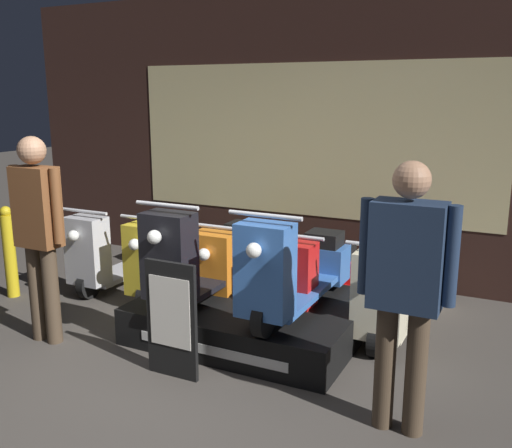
# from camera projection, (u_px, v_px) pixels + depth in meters

# --- Properties ---
(ground_plane) EXTENTS (30.00, 30.00, 0.00)m
(ground_plane) POSITION_uv_depth(u_px,v_px,m) (149.00, 387.00, 4.10)
(ground_plane) COLOR #423D38
(shop_wall_back) EXTENTS (7.79, 0.09, 3.20)m
(shop_wall_back) POSITION_uv_depth(u_px,v_px,m) (308.00, 136.00, 6.41)
(shop_wall_back) COLOR #331E19
(shop_wall_back) RESTS_ON ground_plane
(display_platform) EXTENTS (1.86, 1.47, 0.31)m
(display_platform) POSITION_uv_depth(u_px,v_px,m) (253.00, 316.00, 5.01)
(display_platform) COLOR black
(display_platform) RESTS_ON ground_plane
(scooter_display_left) EXTENTS (0.57, 1.68, 0.93)m
(scooter_display_left) POSITION_uv_depth(u_px,v_px,m) (206.00, 258.00, 5.00)
(scooter_display_left) COLOR black
(scooter_display_left) RESTS_ON display_platform
(scooter_display_right) EXTENTS (0.57, 1.68, 0.93)m
(scooter_display_right) POSITION_uv_depth(u_px,v_px,m) (294.00, 271.00, 4.64)
(scooter_display_right) COLOR black
(scooter_display_right) RESTS_ON display_platform
(scooter_backrow_0) EXTENTS (0.57, 1.68, 0.93)m
(scooter_backrow_0) POSITION_uv_depth(u_px,v_px,m) (124.00, 252.00, 6.33)
(scooter_backrow_0) COLOR black
(scooter_backrow_0) RESTS_ON ground_plane
(scooter_backrow_1) EXTENTS (0.57, 1.68, 0.93)m
(scooter_backrow_1) POSITION_uv_depth(u_px,v_px,m) (180.00, 261.00, 6.00)
(scooter_backrow_1) COLOR black
(scooter_backrow_1) RESTS_ON ground_plane
(scooter_backrow_2) EXTENTS (0.57, 1.68, 0.93)m
(scooter_backrow_2) POSITION_uv_depth(u_px,v_px,m) (243.00, 270.00, 5.68)
(scooter_backrow_2) COLOR black
(scooter_backrow_2) RESTS_ON ground_plane
(scooter_backrow_3) EXTENTS (0.57, 1.68, 0.93)m
(scooter_backrow_3) POSITION_uv_depth(u_px,v_px,m) (314.00, 281.00, 5.35)
(scooter_backrow_3) COLOR black
(scooter_backrow_3) RESTS_ON ground_plane
(scooter_backrow_4) EXTENTS (0.57, 1.68, 0.93)m
(scooter_backrow_4) POSITION_uv_depth(u_px,v_px,m) (394.00, 293.00, 5.02)
(scooter_backrow_4) COLOR black
(scooter_backrow_4) RESTS_ON ground_plane
(person_left_browsing) EXTENTS (0.53, 0.23, 1.74)m
(person_left_browsing) POSITION_uv_depth(u_px,v_px,m) (38.00, 226.00, 4.68)
(person_left_browsing) COLOR #473828
(person_left_browsing) RESTS_ON ground_plane
(person_right_browsing) EXTENTS (0.58, 0.24, 1.70)m
(person_right_browsing) POSITION_uv_depth(u_px,v_px,m) (406.00, 278.00, 3.38)
(person_right_browsing) COLOR #473828
(person_right_browsing) RESTS_ON ground_plane
(price_sign_board) EXTENTS (0.42, 0.04, 0.89)m
(price_sign_board) POSITION_uv_depth(u_px,v_px,m) (172.00, 319.00, 4.18)
(price_sign_board) COLOR black
(price_sign_board) RESTS_ON ground_plane
(street_bollard) EXTENTS (0.12, 0.12, 0.96)m
(street_bollard) POSITION_uv_depth(u_px,v_px,m) (10.00, 252.00, 5.85)
(street_bollard) COLOR gold
(street_bollard) RESTS_ON ground_plane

